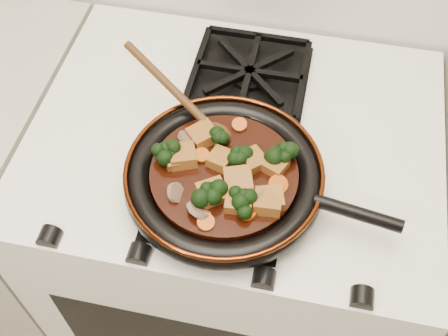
# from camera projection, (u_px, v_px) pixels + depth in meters

# --- Properties ---
(stove) EXTENTS (0.76, 0.60, 0.90)m
(stove) POSITION_uv_depth(u_px,v_px,m) (232.00, 247.00, 1.40)
(stove) COLOR white
(stove) RESTS_ON ground
(burner_grate_front) EXTENTS (0.23, 0.23, 0.03)m
(burner_grate_front) POSITION_uv_depth(u_px,v_px,m) (219.00, 190.00, 0.95)
(burner_grate_front) COLOR black
(burner_grate_front) RESTS_ON stove
(burner_grate_back) EXTENTS (0.23, 0.23, 0.03)m
(burner_grate_back) POSITION_uv_depth(u_px,v_px,m) (249.00, 74.00, 1.11)
(burner_grate_back) COLOR black
(burner_grate_back) RESTS_ON stove
(skillet) EXTENTS (0.46, 0.33, 0.05)m
(skillet) POSITION_uv_depth(u_px,v_px,m) (225.00, 178.00, 0.93)
(skillet) COLOR black
(skillet) RESTS_ON burner_grate_front
(braising_sauce) EXTENTS (0.24, 0.24, 0.02)m
(braising_sauce) POSITION_uv_depth(u_px,v_px,m) (224.00, 175.00, 0.92)
(braising_sauce) COLOR black
(braising_sauce) RESTS_ON skillet
(tofu_cube_0) EXTENTS (0.05, 0.05, 0.03)m
(tofu_cube_0) POSITION_uv_depth(u_px,v_px,m) (221.00, 160.00, 0.92)
(tofu_cube_0) COLOR brown
(tofu_cube_0) RESTS_ON braising_sauce
(tofu_cube_1) EXTENTS (0.06, 0.06, 0.03)m
(tofu_cube_1) POSITION_uv_depth(u_px,v_px,m) (212.00, 193.00, 0.88)
(tofu_cube_1) COLOR brown
(tofu_cube_1) RESTS_ON braising_sauce
(tofu_cube_2) EXTENTS (0.05, 0.04, 0.02)m
(tofu_cube_2) POSITION_uv_depth(u_px,v_px,m) (239.00, 202.00, 0.87)
(tofu_cube_2) COLOR brown
(tofu_cube_2) RESTS_ON braising_sauce
(tofu_cube_3) EXTENTS (0.06, 0.06, 0.03)m
(tofu_cube_3) POSITION_uv_depth(u_px,v_px,m) (253.00, 160.00, 0.92)
(tofu_cube_3) COLOR brown
(tofu_cube_3) RESTS_ON braising_sauce
(tofu_cube_4) EXTENTS (0.05, 0.05, 0.02)m
(tofu_cube_4) POSITION_uv_depth(u_px,v_px,m) (274.00, 165.00, 0.91)
(tofu_cube_4) COLOR brown
(tofu_cube_4) RESTS_ON braising_sauce
(tofu_cube_5) EXTENTS (0.06, 0.06, 0.03)m
(tofu_cube_5) POSITION_uv_depth(u_px,v_px,m) (183.00, 156.00, 0.92)
(tofu_cube_5) COLOR brown
(tofu_cube_5) RESTS_ON braising_sauce
(tofu_cube_6) EXTENTS (0.05, 0.05, 0.03)m
(tofu_cube_6) POSITION_uv_depth(u_px,v_px,m) (271.00, 199.00, 0.87)
(tofu_cube_6) COLOR brown
(tofu_cube_6) RESTS_ON braising_sauce
(tofu_cube_7) EXTENTS (0.05, 0.05, 0.03)m
(tofu_cube_7) POSITION_uv_depth(u_px,v_px,m) (176.00, 159.00, 0.92)
(tofu_cube_7) COLOR brown
(tofu_cube_7) RESTS_ON braising_sauce
(tofu_cube_8) EXTENTS (0.05, 0.05, 0.03)m
(tofu_cube_8) POSITION_uv_depth(u_px,v_px,m) (267.00, 202.00, 0.87)
(tofu_cube_8) COLOR brown
(tofu_cube_8) RESTS_ON braising_sauce
(tofu_cube_9) EXTENTS (0.06, 0.06, 0.03)m
(tofu_cube_9) POSITION_uv_depth(u_px,v_px,m) (203.00, 135.00, 0.95)
(tofu_cube_9) COLOR brown
(tofu_cube_9) RESTS_ON braising_sauce
(tofu_cube_10) EXTENTS (0.06, 0.06, 0.03)m
(tofu_cube_10) POSITION_uv_depth(u_px,v_px,m) (238.00, 181.00, 0.89)
(tofu_cube_10) COLOR brown
(tofu_cube_10) RESTS_ON braising_sauce
(broccoli_floret_0) EXTENTS (0.08, 0.08, 0.07)m
(broccoli_floret_0) POSITION_uv_depth(u_px,v_px,m) (236.00, 159.00, 0.91)
(broccoli_floret_0) COLOR black
(broccoli_floret_0) RESTS_ON braising_sauce
(broccoli_floret_1) EXTENTS (0.08, 0.08, 0.06)m
(broccoli_floret_1) POSITION_uv_depth(u_px,v_px,m) (267.00, 165.00, 0.91)
(broccoli_floret_1) COLOR black
(broccoli_floret_1) RESTS_ON braising_sauce
(broccoli_floret_2) EXTENTS (0.07, 0.07, 0.06)m
(broccoli_floret_2) POSITION_uv_depth(u_px,v_px,m) (167.00, 154.00, 0.92)
(broccoli_floret_2) COLOR black
(broccoli_floret_2) RESTS_ON braising_sauce
(broccoli_floret_3) EXTENTS (0.06, 0.06, 0.06)m
(broccoli_floret_3) POSITION_uv_depth(u_px,v_px,m) (228.00, 193.00, 0.88)
(broccoli_floret_3) COLOR black
(broccoli_floret_3) RESTS_ON braising_sauce
(broccoli_floret_4) EXTENTS (0.09, 0.09, 0.07)m
(broccoli_floret_4) POSITION_uv_depth(u_px,v_px,m) (208.00, 195.00, 0.87)
(broccoli_floret_4) COLOR black
(broccoli_floret_4) RESTS_ON braising_sauce
(broccoli_floret_5) EXTENTS (0.08, 0.08, 0.06)m
(broccoli_floret_5) POSITION_uv_depth(u_px,v_px,m) (245.00, 206.00, 0.86)
(broccoli_floret_5) COLOR black
(broccoli_floret_5) RESTS_ON braising_sauce
(broccoli_floret_6) EXTENTS (0.07, 0.06, 0.06)m
(broccoli_floret_6) POSITION_uv_depth(u_px,v_px,m) (218.00, 142.00, 0.94)
(broccoli_floret_6) COLOR black
(broccoli_floret_6) RESTS_ON braising_sauce
(broccoli_floret_7) EXTENTS (0.09, 0.09, 0.07)m
(broccoli_floret_7) POSITION_uv_depth(u_px,v_px,m) (281.00, 157.00, 0.92)
(broccoli_floret_7) COLOR black
(broccoli_floret_7) RESTS_ON braising_sauce
(carrot_coin_0) EXTENTS (0.03, 0.03, 0.02)m
(carrot_coin_0) POSITION_uv_depth(u_px,v_px,m) (206.00, 222.00, 0.85)
(carrot_coin_0) COLOR #C04905
(carrot_coin_0) RESTS_ON braising_sauce
(carrot_coin_1) EXTENTS (0.03, 0.03, 0.01)m
(carrot_coin_1) POSITION_uv_depth(u_px,v_px,m) (239.00, 125.00, 0.97)
(carrot_coin_1) COLOR #C04905
(carrot_coin_1) RESTS_ON braising_sauce
(carrot_coin_2) EXTENTS (0.03, 0.03, 0.01)m
(carrot_coin_2) POSITION_uv_depth(u_px,v_px,m) (202.00, 155.00, 0.93)
(carrot_coin_2) COLOR #C04905
(carrot_coin_2) RESTS_ON braising_sauce
(carrot_coin_3) EXTENTS (0.03, 0.03, 0.01)m
(carrot_coin_3) POSITION_uv_depth(u_px,v_px,m) (247.00, 212.00, 0.86)
(carrot_coin_3) COLOR #C04905
(carrot_coin_3) RESTS_ON braising_sauce
(carrot_coin_4) EXTENTS (0.03, 0.03, 0.02)m
(carrot_coin_4) POSITION_uv_depth(u_px,v_px,m) (278.00, 185.00, 0.89)
(carrot_coin_4) COLOR #C04905
(carrot_coin_4) RESTS_ON braising_sauce
(mushroom_slice_0) EXTENTS (0.03, 0.04, 0.03)m
(mushroom_slice_0) POSITION_uv_depth(u_px,v_px,m) (265.00, 201.00, 0.87)
(mushroom_slice_0) COLOR #7E6049
(mushroom_slice_0) RESTS_ON braising_sauce
(mushroom_slice_1) EXTENTS (0.03, 0.03, 0.03)m
(mushroom_slice_1) POSITION_uv_depth(u_px,v_px,m) (176.00, 193.00, 0.88)
(mushroom_slice_1) COLOR #7E6049
(mushroom_slice_1) RESTS_ON braising_sauce
(mushroom_slice_2) EXTENTS (0.05, 0.05, 0.03)m
(mushroom_slice_2) POSITION_uv_depth(u_px,v_px,m) (188.00, 138.00, 0.95)
(mushroom_slice_2) COLOR #7E6049
(mushroom_slice_2) RESTS_ON braising_sauce
(mushroom_slice_3) EXTENTS (0.04, 0.04, 0.03)m
(mushroom_slice_3) POSITION_uv_depth(u_px,v_px,m) (195.00, 209.00, 0.86)
(mushroom_slice_3) COLOR #7E6049
(mushroom_slice_3) RESTS_ON braising_sauce
(mushroom_slice_4) EXTENTS (0.04, 0.04, 0.03)m
(mushroom_slice_4) POSITION_uv_depth(u_px,v_px,m) (199.00, 212.00, 0.86)
(mushroom_slice_4) COLOR #7E6049
(mushroom_slice_4) RESTS_ON braising_sauce
(wooden_spoon) EXTENTS (0.14, 0.10, 0.23)m
(wooden_spoon) POSITION_uv_depth(u_px,v_px,m) (191.00, 108.00, 0.96)
(wooden_spoon) COLOR #46280F
(wooden_spoon) RESTS_ON braising_sauce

